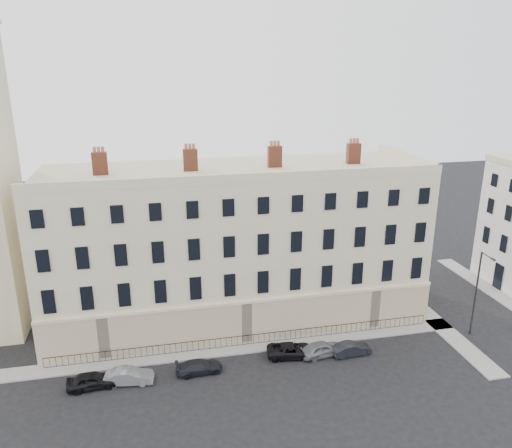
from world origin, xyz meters
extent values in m
plane|color=black|center=(0.00, 0.00, 0.00)|extent=(160.00, 160.00, 0.00)
cube|color=beige|center=(-6.00, 12.00, 7.50)|extent=(36.00, 12.00, 15.00)
cube|color=#BCAB8D|center=(-6.00, 5.92, 2.00)|extent=(36.10, 0.18, 4.00)
cube|color=#BCAB8D|center=(12.08, 12.00, 2.00)|extent=(0.18, 12.10, 4.00)
cube|color=beige|center=(-6.00, 6.15, 15.40)|extent=(36.00, 0.35, 0.80)
cube|color=beige|center=(11.85, 12.00, 15.40)|extent=(0.35, 12.00, 0.80)
cube|color=brown|center=(-18.00, 12.00, 16.00)|extent=(1.30, 0.70, 2.00)
cube|color=brown|center=(-10.00, 12.00, 16.00)|extent=(1.30, 0.70, 2.00)
cube|color=brown|center=(-2.00, 12.00, 16.00)|extent=(1.30, 0.70, 2.00)
cube|color=brown|center=(6.00, 12.00, 16.00)|extent=(1.30, 0.70, 2.00)
cube|color=gray|center=(-10.00, 5.00, 0.06)|extent=(48.00, 2.00, 0.12)
cube|color=gray|center=(13.00, 8.00, 0.06)|extent=(2.00, 24.00, 0.12)
cube|color=gray|center=(23.00, 10.00, 0.06)|extent=(2.00, 20.00, 0.12)
cube|color=black|center=(-6.00, 5.40, 1.02)|extent=(35.00, 0.04, 0.04)
cube|color=black|center=(-6.00, 5.40, 0.12)|extent=(35.00, 0.04, 0.04)
imported|color=black|center=(-19.26, 1.94, 0.66)|extent=(3.99, 1.83, 1.32)
imported|color=slate|center=(-16.42, 1.91, 0.64)|extent=(4.00, 1.82, 1.27)
imported|color=black|center=(-10.79, 2.14, 0.56)|extent=(3.94, 1.77, 1.12)
imported|color=black|center=(-2.64, 2.82, 0.60)|extent=(4.58, 2.61, 1.20)
imported|color=slate|center=(-0.01, 2.40, 0.67)|extent=(4.11, 2.16, 1.33)
imported|color=black|center=(2.57, 1.96, 0.58)|extent=(3.59, 1.45, 1.16)
cylinder|color=#29282D|center=(15.00, 2.92, 4.17)|extent=(0.17, 0.17, 8.33)
cylinder|color=#29282D|center=(15.04, 2.19, 8.23)|extent=(0.19, 1.57, 0.10)
cube|color=#29282D|center=(15.08, 1.46, 8.18)|extent=(0.22, 0.53, 0.12)
camera|label=1|loc=(-13.76, -33.60, 24.57)|focal=35.00mm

